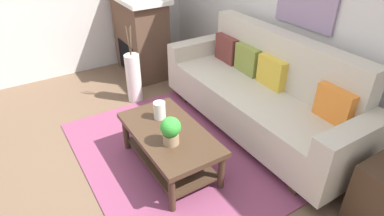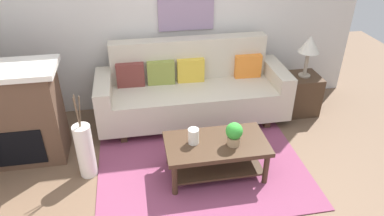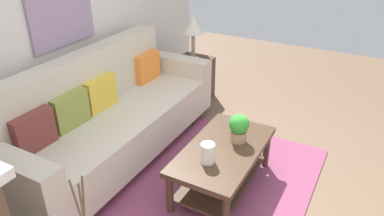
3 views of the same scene
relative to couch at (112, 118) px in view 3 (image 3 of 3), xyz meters
The scene contains 17 objects.
ground_plane 1.64m from the couch, 92.68° to the right, with size 9.08×9.08×0.00m, color brown.
wall_back 1.07m from the couch, 97.90° to the left, with size 5.08×0.10×2.70m, color silver.
area_rug 1.17m from the couch, 93.92° to the right, with size 2.35×1.70×0.01m, color #843D5B.
couch is the anchor object (origin of this frame).
throw_pillow_maroon 0.84m from the couch, behind, with size 0.36×0.12×0.32m, color brown.
throw_pillow_olive 0.49m from the couch, 162.70° to the left, with size 0.36×0.12×0.32m, color olive.
throw_pillow_mustard 0.28m from the couch, 90.00° to the left, with size 0.36×0.12×0.32m, color gold.
throw_pillow_orange 0.84m from the couch, ahead, with size 0.36×0.12×0.32m, color orange.
coffee_table 1.18m from the couch, 87.39° to the right, with size 1.10×0.60×0.43m.
tabletop_vase 1.16m from the couch, 99.43° to the right, with size 0.12×0.12×0.17m, color white.
potted_plant_tabletop 1.27m from the couch, 79.97° to the right, with size 0.18×0.18×0.26m.
side_table 1.56m from the couch, ahead, with size 0.44×0.44×0.56m, color #422D1E.
table_lamp 1.65m from the couch, ahead, with size 0.28×0.28×0.57m.
floor_vase_branch_a 1.67m from the couch, 144.65° to the right, with size 0.01×0.01×0.36m, color brown.
floor_vase_branch_b 1.68m from the couch, 145.75° to the right, with size 0.01×0.01×0.36m, color brown.
floor_vase_branch_c 1.70m from the couch, 144.75° to the right, with size 0.01×0.01×0.36m, color brown.
framed_painting 1.14m from the couch, 90.00° to the left, with size 0.74×0.03×0.71m, color gray.
Camera 3 is at (-2.29, -0.60, 2.21)m, focal length 33.92 mm.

